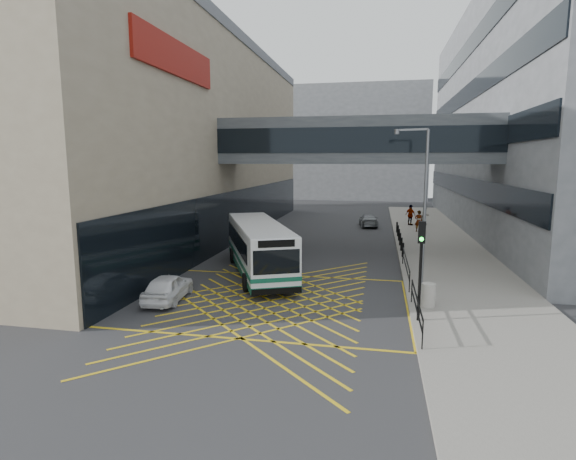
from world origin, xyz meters
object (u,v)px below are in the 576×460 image
Objects in this scene: pedestrian_a at (419,221)px; car_dark at (266,247)px; litter_bin at (428,295)px; car_silver at (368,220)px; pedestrian_c at (411,215)px; bus at (258,246)px; car_white at (168,287)px; street_lamp at (422,197)px; pedestrian_b at (425,216)px; traffic_light at (421,257)px.

car_dark is at bearing 38.52° from pedestrian_a.
litter_bin is 20.92m from pedestrian_a.
car_silver is 2.05× the size of pedestrian_c.
bus is at bearing 68.09° from car_silver.
pedestrian_c reaches higher than car_white.
car_white is 2.14× the size of pedestrian_a.
car_white is at bearing -139.06° from street_lamp.
car_white is (-2.69, -5.55, -0.91)m from bus.
car_dark is 16.40m from pedestrian_a.
pedestrian_b is at bearing 84.92° from litter_bin.
pedestrian_a reaches higher than litter_bin.
litter_bin is at bearing 178.87° from car_white.
car_white is 10.98m from traffic_light.
car_white is 25.18m from pedestrian_a.
pedestrian_c is at bearing -121.26° from car_white.
street_lamp reaches higher than bus.
pedestrian_b is 1.56m from pedestrian_c.
bus is 19.04m from pedestrian_a.
car_white is 9.34m from car_dark.
pedestrian_a reaches higher than pedestrian_b.
car_dark is at bearing -148.70° from pedestrian_b.
car_dark is at bearing 63.48° from car_silver.
car_silver is at bearing -128.72° from car_dark.
car_white is at bearing 47.55° from pedestrian_a.
litter_bin is (11.30, 0.94, 0.03)m from car_white.
pedestrian_b is at bearing 101.92° from street_lamp.
pedestrian_a is 3.83m from pedestrian_c.
car_dark is 5.19× the size of litter_bin.
pedestrian_c is (-1.40, -0.68, 0.13)m from pedestrian_b.
street_lamp is 21.22m from pedestrian_c.
litter_bin is at bearing -70.18° from street_lamp.
car_white is 12.73m from street_lamp.
traffic_light reaches higher than car_silver.
pedestrian_a is (9.88, 16.26, -0.45)m from bus.
car_dark is 13.28m from traffic_light.
bus is 9.04m from street_lamp.
car_dark is 10.60m from street_lamp.
car_dark is at bearing 72.94° from bus.
traffic_light is at bearing 130.67° from pedestrian_c.
pedestrian_b is (2.26, 25.37, 0.34)m from litter_bin.
bus is at bearing -167.59° from street_lamp.
car_silver is at bearing 167.02° from pedestrian_b.
pedestrian_a is 0.94× the size of pedestrian_c.
pedestrian_a reaches higher than car_dark.
street_lamp is 4.16× the size of pedestrian_a.
bus is 6.24m from car_white.
litter_bin is (0.56, 1.92, -2.02)m from traffic_light.
pedestrian_c is (0.86, 24.69, 0.48)m from litter_bin.
traffic_light is 2.11× the size of pedestrian_a.
street_lamp is at bearing 92.12° from car_silver.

